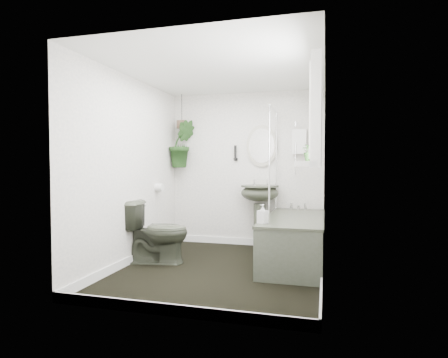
# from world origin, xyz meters

# --- Properties ---
(floor) EXTENTS (2.30, 2.80, 0.02)m
(floor) POSITION_xyz_m (0.00, 0.00, -0.01)
(floor) COLOR black
(floor) RESTS_ON ground
(ceiling) EXTENTS (2.30, 2.80, 0.02)m
(ceiling) POSITION_xyz_m (0.00, 0.00, 2.31)
(ceiling) COLOR white
(ceiling) RESTS_ON ground
(wall_back) EXTENTS (2.30, 0.02, 2.30)m
(wall_back) POSITION_xyz_m (0.00, 1.41, 1.15)
(wall_back) COLOR white
(wall_back) RESTS_ON ground
(wall_front) EXTENTS (2.30, 0.02, 2.30)m
(wall_front) POSITION_xyz_m (0.00, -1.41, 1.15)
(wall_front) COLOR white
(wall_front) RESTS_ON ground
(wall_left) EXTENTS (0.02, 2.80, 2.30)m
(wall_left) POSITION_xyz_m (-1.16, 0.00, 1.15)
(wall_left) COLOR white
(wall_left) RESTS_ON ground
(wall_right) EXTENTS (0.02, 2.80, 2.30)m
(wall_right) POSITION_xyz_m (1.16, 0.00, 1.15)
(wall_right) COLOR white
(wall_right) RESTS_ON ground
(skirting) EXTENTS (2.30, 2.80, 0.10)m
(skirting) POSITION_xyz_m (0.00, 0.00, 0.05)
(skirting) COLOR white
(skirting) RESTS_ON floor
(bathtub) EXTENTS (0.72, 1.72, 0.58)m
(bathtub) POSITION_xyz_m (0.80, 0.50, 0.29)
(bathtub) COLOR #363B2D
(bathtub) RESTS_ON floor
(bath_screen) EXTENTS (0.04, 0.72, 1.40)m
(bath_screen) POSITION_xyz_m (0.47, 0.99, 1.28)
(bath_screen) COLOR silver
(bath_screen) RESTS_ON bathtub
(shower_box) EXTENTS (0.20, 0.10, 0.35)m
(shower_box) POSITION_xyz_m (0.80, 1.34, 1.55)
(shower_box) COLOR white
(shower_box) RESTS_ON wall_back
(oval_mirror) EXTENTS (0.46, 0.03, 0.62)m
(oval_mirror) POSITION_xyz_m (0.25, 1.37, 1.50)
(oval_mirror) COLOR #B8B29F
(oval_mirror) RESTS_ON wall_back
(wall_sconce) EXTENTS (0.04, 0.04, 0.22)m
(wall_sconce) POSITION_xyz_m (-0.15, 1.36, 1.40)
(wall_sconce) COLOR black
(wall_sconce) RESTS_ON wall_back
(toilet_roll_holder) EXTENTS (0.11, 0.11, 0.11)m
(toilet_roll_holder) POSITION_xyz_m (-1.10, 0.70, 0.90)
(toilet_roll_holder) COLOR white
(toilet_roll_holder) RESTS_ON wall_left
(window_recess) EXTENTS (0.08, 1.00, 0.90)m
(window_recess) POSITION_xyz_m (1.09, -0.70, 1.65)
(window_recess) COLOR white
(window_recess) RESTS_ON wall_right
(window_sill) EXTENTS (0.18, 1.00, 0.04)m
(window_sill) POSITION_xyz_m (1.02, -0.70, 1.23)
(window_sill) COLOR white
(window_sill) RESTS_ON wall_right
(window_blinds) EXTENTS (0.01, 0.86, 0.76)m
(window_blinds) POSITION_xyz_m (1.04, -0.70, 1.65)
(window_blinds) COLOR white
(window_blinds) RESTS_ON wall_right
(toilet) EXTENTS (0.82, 0.56, 0.78)m
(toilet) POSITION_xyz_m (-0.85, 0.10, 0.39)
(toilet) COLOR #363B2D
(toilet) RESTS_ON floor
(pedestal_sink) EXTENTS (0.63, 0.57, 0.93)m
(pedestal_sink) POSITION_xyz_m (0.25, 1.21, 0.46)
(pedestal_sink) COLOR #363B2D
(pedestal_sink) RESTS_ON floor
(sill_plant) EXTENTS (0.24, 0.23, 0.21)m
(sill_plant) POSITION_xyz_m (1.03, -0.40, 1.36)
(sill_plant) COLOR black
(sill_plant) RESTS_ON window_sill
(hanging_plant) EXTENTS (0.50, 0.47, 0.72)m
(hanging_plant) POSITION_xyz_m (-0.97, 1.25, 1.54)
(hanging_plant) COLOR black
(hanging_plant) RESTS_ON ceiling
(soap_bottle) EXTENTS (0.12, 0.13, 0.21)m
(soap_bottle) POSITION_xyz_m (0.51, -0.12, 0.68)
(soap_bottle) COLOR #282526
(soap_bottle) RESTS_ON bathtub
(hanging_pot) EXTENTS (0.16, 0.16, 0.12)m
(hanging_pot) POSITION_xyz_m (-0.97, 1.25, 1.84)
(hanging_pot) COLOR brown
(hanging_pot) RESTS_ON ceiling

